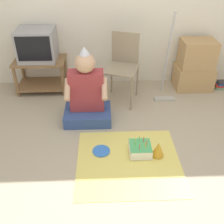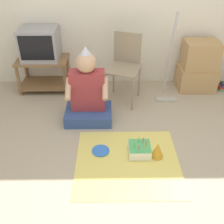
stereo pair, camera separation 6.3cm
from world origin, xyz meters
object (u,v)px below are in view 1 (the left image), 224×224
at_px(cardboard_box_stack, 195,66).
at_px(paper_plate, 101,151).
at_px(dust_mop, 166,76).
at_px(party_hat_blue, 158,149).
at_px(tv, 37,45).
at_px(folding_chair, 123,63).
at_px(birthday_cake, 140,149).
at_px(person_seated, 87,96).
at_px(book_pile, 222,85).

bearing_deg(cardboard_box_stack, paper_plate, -134.62).
relative_size(dust_mop, party_hat_blue, 7.23).
bearing_deg(tv, folding_chair, -14.00).
xyz_separation_m(tv, birthday_cake, (1.23, -1.43, -0.62)).
height_order(cardboard_box_stack, paper_plate, cardboard_box_stack).
distance_m(birthday_cake, party_hat_blue, 0.18).
distance_m(folding_chair, cardboard_box_stack, 1.11).
distance_m(tv, paper_plate, 1.75).
xyz_separation_m(birthday_cake, paper_plate, (-0.40, 0.04, -0.05)).
relative_size(cardboard_box_stack, person_seated, 0.78).
bearing_deg(tv, paper_plate, -58.97).
xyz_separation_m(folding_chair, person_seated, (-0.45, -0.49, -0.20)).
bearing_deg(book_pile, dust_mop, -165.22).
relative_size(dust_mop, birthday_cake, 5.32).
distance_m(tv, book_pile, 2.70).
relative_size(tv, paper_plate, 2.69).
xyz_separation_m(tv, person_seated, (0.67, -0.77, -0.36)).
height_order(folding_chair, paper_plate, folding_chair).
height_order(birthday_cake, paper_plate, birthday_cake).
bearing_deg(party_hat_blue, paper_plate, 171.93).
xyz_separation_m(dust_mop, paper_plate, (-0.87, -1.08, -0.32)).
distance_m(book_pile, paper_plate, 2.22).
bearing_deg(paper_plate, book_pile, 36.37).
bearing_deg(book_pile, tv, 178.55).
xyz_separation_m(folding_chair, dust_mop, (0.58, -0.03, -0.18)).
height_order(tv, cardboard_box_stack, tv).
relative_size(cardboard_box_stack, party_hat_blue, 4.35).
xyz_separation_m(party_hat_blue, paper_plate, (-0.58, 0.08, -0.08)).
bearing_deg(person_seated, dust_mop, 24.21).
distance_m(birthday_cake, paper_plate, 0.41).
xyz_separation_m(tv, dust_mop, (1.71, -0.31, -0.34)).
height_order(folding_chair, birthday_cake, folding_chair).
relative_size(tv, party_hat_blue, 3.02).
xyz_separation_m(folding_chair, paper_plate, (-0.30, -1.10, -0.51)).
distance_m(person_seated, birthday_cake, 0.90).
relative_size(cardboard_box_stack, birthday_cake, 3.21).
relative_size(tv, person_seated, 0.54).
height_order(book_pile, party_hat_blue, party_hat_blue).
xyz_separation_m(cardboard_box_stack, paper_plate, (-1.35, -1.37, -0.32)).
xyz_separation_m(person_seated, paper_plate, (0.16, -0.61, -0.31)).
bearing_deg(tv, cardboard_box_stack, -0.32).
bearing_deg(cardboard_box_stack, birthday_cake, -124.00).
height_order(folding_chair, party_hat_blue, folding_chair).
relative_size(book_pile, paper_plate, 1.06).
xyz_separation_m(book_pile, paper_plate, (-1.79, -1.32, -0.04)).
bearing_deg(cardboard_box_stack, folding_chair, -165.74).
bearing_deg(dust_mop, cardboard_box_stack, 31.61).
bearing_deg(tv, person_seated, -48.83).
bearing_deg(paper_plate, cardboard_box_stack, 45.38).
relative_size(tv, book_pile, 2.54).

